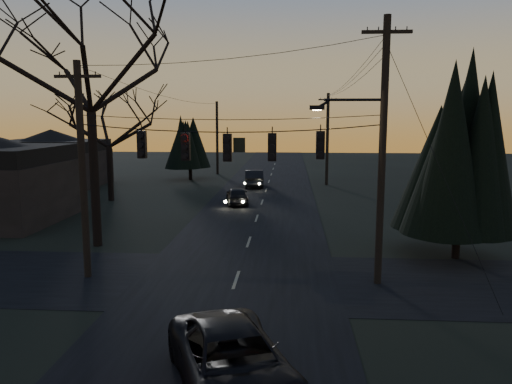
# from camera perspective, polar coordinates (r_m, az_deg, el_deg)

# --- Properties ---
(main_road) EXTENTS (8.00, 120.00, 0.02)m
(main_road) POSITION_cam_1_polar(r_m,az_deg,el_deg) (29.59, -0.19, -3.81)
(main_road) COLOR black
(main_road) RESTS_ON ground
(cross_road) EXTENTS (60.00, 7.00, 0.02)m
(cross_road) POSITION_cam_1_polar(r_m,az_deg,el_deg) (19.99, -2.29, -10.01)
(cross_road) COLOR black
(cross_road) RESTS_ON ground
(utility_pole_right) EXTENTS (5.00, 0.30, 10.00)m
(utility_pole_right) POSITION_cam_1_polar(r_m,az_deg,el_deg) (20.17, 13.70, -10.11)
(utility_pole_right) COLOR black
(utility_pole_right) RESTS_ON ground
(utility_pole_left) EXTENTS (1.80, 0.30, 8.50)m
(utility_pole_left) POSITION_cam_1_polar(r_m,az_deg,el_deg) (21.46, -18.64, -9.17)
(utility_pole_left) COLOR black
(utility_pole_left) RESTS_ON ground
(utility_pole_far_r) EXTENTS (1.80, 0.30, 8.50)m
(utility_pole_far_r) POSITION_cam_1_polar(r_m,az_deg,el_deg) (47.38, 8.05, 0.81)
(utility_pole_far_r) COLOR black
(utility_pole_far_r) RESTS_ON ground
(utility_pole_far_l) EXTENTS (0.30, 0.30, 8.00)m
(utility_pole_far_l) POSITION_cam_1_polar(r_m,az_deg,el_deg) (55.78, -4.41, 2.05)
(utility_pole_far_l) COLOR black
(utility_pole_far_l) RESTS_ON ground
(span_signal_assembly) EXTENTS (11.50, 0.44, 1.54)m
(span_signal_assembly) POSITION_cam_1_polar(r_m,az_deg,el_deg) (18.99, -3.11, 5.27)
(span_signal_assembly) COLOR black
(span_signal_assembly) RESTS_ON ground
(bare_tree_left) EXTENTS (10.48, 10.48, 13.22)m
(bare_tree_left) POSITION_cam_1_polar(r_m,az_deg,el_deg) (25.64, -18.60, 14.58)
(bare_tree_left) COLOR black
(bare_tree_left) RESTS_ON ground
(evergreen_right) EXTENTS (4.17, 4.17, 8.73)m
(evergreen_right) POSITION_cam_1_polar(r_m,az_deg,el_deg) (23.88, 22.47, 4.54)
(evergreen_right) COLOR black
(evergreen_right) RESTS_ON ground
(bare_tree_dist) EXTENTS (7.59, 7.59, 8.19)m
(bare_tree_dist) POSITION_cam_1_polar(r_m,az_deg,el_deg) (39.35, -16.56, 7.32)
(bare_tree_dist) COLOR black
(bare_tree_dist) RESTS_ON ground
(evergreen_dist) EXTENTS (3.53, 3.53, 5.77)m
(evergreen_dist) POSITION_cam_1_polar(r_m,az_deg,el_deg) (50.91, -7.56, 5.30)
(evergreen_dist) COLOR black
(evergreen_dist) RESTS_ON ground
(house_left_far) EXTENTS (9.00, 7.00, 5.20)m
(house_left_far) POSITION_cam_1_polar(r_m,az_deg,el_deg) (50.11, -22.26, 3.67)
(house_left_far) COLOR black
(house_left_far) RESTS_ON ground
(suv_near) EXTENTS (4.19, 5.81, 1.47)m
(suv_near) POSITION_cam_1_polar(r_m,az_deg,el_deg) (12.27, -2.67, -18.88)
(suv_near) COLOR black
(suv_near) RESTS_ON ground
(sedan_oncoming_a) EXTENTS (2.11, 3.97, 1.29)m
(sedan_oncoming_a) POSITION_cam_1_polar(r_m,az_deg,el_deg) (36.52, -2.17, -0.41)
(sedan_oncoming_a) COLOR black
(sedan_oncoming_a) RESTS_ON ground
(sedan_oncoming_b) EXTENTS (2.00, 4.76, 1.53)m
(sedan_oncoming_b) POSITION_cam_1_polar(r_m,az_deg,el_deg) (45.62, -0.22, 1.57)
(sedan_oncoming_b) COLOR black
(sedan_oncoming_b) RESTS_ON ground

